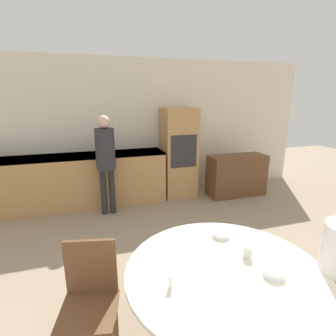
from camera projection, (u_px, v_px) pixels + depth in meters
The scene contains 11 objects.
wall_back at pixel (136, 129), 5.05m from camera, with size 7.16×0.05×2.60m.
kitchen_counter at pixel (76, 180), 4.61m from camera, with size 3.14×0.60×0.93m.
oven_unit at pixel (178, 153), 5.08m from camera, with size 0.62×0.59×1.70m.
sideboard at pixel (237, 175), 5.17m from camera, with size 1.13×0.45×0.80m.
dining_table at pixel (224, 294), 1.91m from camera, with size 1.42×1.42×0.73m.
chair_far_left at pixel (90, 295), 1.91m from camera, with size 0.48×0.48×0.90m.
person_standing at pixel (106, 154), 4.17m from camera, with size 0.30×0.30×1.63m.
cup at pixel (248, 252), 1.98m from camera, with size 0.07×0.07×0.09m.
bowl_near at pixel (221, 234), 2.28m from camera, with size 0.15×0.15×0.04m.
bowl_centre at pixel (274, 273), 1.78m from camera, with size 0.14×0.14×0.04m.
salt_shaker at pixel (171, 282), 1.66m from camera, with size 0.03×0.03×0.09m.
Camera 1 is at (-0.93, -0.06, 1.91)m, focal length 28.00 mm.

